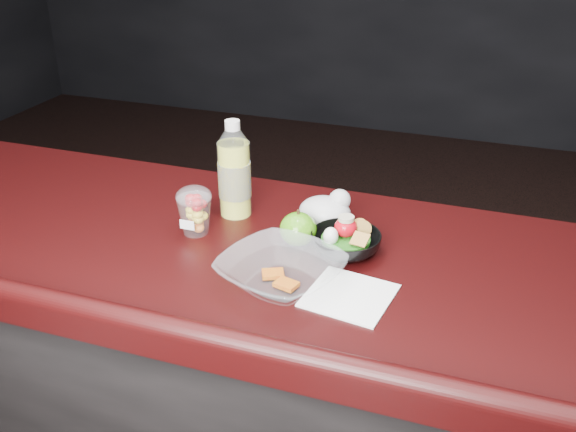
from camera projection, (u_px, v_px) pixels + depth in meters
The scene contains 8 objects.
counter at pixel (276, 419), 1.66m from camera, with size 4.06×0.71×1.02m.
lemonade_bottle at pixel (235, 176), 1.54m from camera, with size 0.08×0.08×0.24m.
fruit_cup at pixel (195, 210), 1.47m from camera, with size 0.08×0.08×0.12m.
green_apple at pixel (298, 229), 1.43m from camera, with size 0.08×0.08×0.09m.
plastic_bag at pixel (327, 210), 1.51m from camera, with size 0.12×0.10×0.09m.
snack_bowl at pixel (345, 242), 1.40m from camera, with size 0.16×0.16×0.08m.
takeout_bowl at pixel (281, 272), 1.29m from camera, with size 0.30×0.30×0.06m.
paper_napkin at pixel (349, 295), 1.26m from camera, with size 0.16×0.16×0.00m, color white.
Camera 1 is at (0.43, -0.85, 1.74)m, focal length 40.00 mm.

